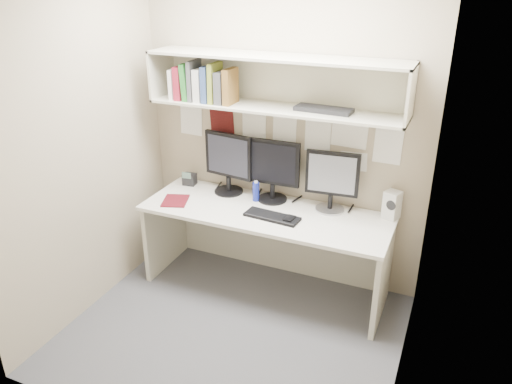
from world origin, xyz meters
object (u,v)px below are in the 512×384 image
at_px(speaker, 392,205).
at_px(desk_phone, 190,179).
at_px(desk, 265,250).
at_px(monitor_right, 332,179).
at_px(monitor_left, 229,161).
at_px(keyboard, 272,217).
at_px(monitor_center, 273,169).
at_px(maroon_notebook, 175,201).

height_order(speaker, desk_phone, speaker).
height_order(desk, speaker, speaker).
relative_size(speaker, desk_phone, 1.68).
bearing_deg(monitor_right, monitor_left, 174.71).
relative_size(monitor_right, speaker, 2.19).
relative_size(keyboard, speaker, 1.95).
relative_size(monitor_center, keyboard, 1.19).
distance_m(keyboard, maroon_notebook, 0.85).
relative_size(maroon_notebook, desk_phone, 1.81).
relative_size(desk, monitor_center, 3.86).
height_order(monitor_center, monitor_right, monitor_center).
distance_m(keyboard, desk_phone, 0.98).
xyz_separation_m(keyboard, speaker, (0.85, 0.36, 0.10)).
xyz_separation_m(monitor_left, monitor_right, (0.90, 0.00, -0.02)).
distance_m(monitor_center, keyboard, 0.44).
bearing_deg(desk_phone, keyboard, -26.17).
height_order(monitor_right, keyboard, monitor_right).
distance_m(desk, monitor_left, 0.81).
relative_size(speaker, maroon_notebook, 0.92).
bearing_deg(desk, monitor_right, 25.08).
bearing_deg(maroon_notebook, keyboard, -16.69).
height_order(monitor_center, keyboard, monitor_center).
height_order(keyboard, speaker, speaker).
distance_m(monitor_left, maroon_notebook, 0.56).
height_order(desk, monitor_left, monitor_left).
bearing_deg(speaker, desk, -144.88).
bearing_deg(desk_phone, speaker, -5.55).
xyz_separation_m(desk, monitor_right, (0.47, 0.22, 0.63)).
xyz_separation_m(maroon_notebook, desk_phone, (-0.07, 0.36, 0.05)).
bearing_deg(maroon_notebook, speaker, -5.91).
bearing_deg(monitor_right, maroon_notebook, -169.01).
bearing_deg(keyboard, desk_phone, 165.44).
bearing_deg(monitor_right, speaker, -0.40).
bearing_deg(monitor_right, desk_phone, 174.52).
bearing_deg(keyboard, monitor_center, 115.46).
height_order(monitor_right, speaker, monitor_right).
distance_m(monitor_right, keyboard, 0.55).
distance_m(desk, keyboard, 0.40).
height_order(monitor_center, desk_phone, monitor_center).
bearing_deg(desk, monitor_left, 153.13).
height_order(desk, monitor_center, monitor_center).
distance_m(desk, monitor_right, 0.81).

